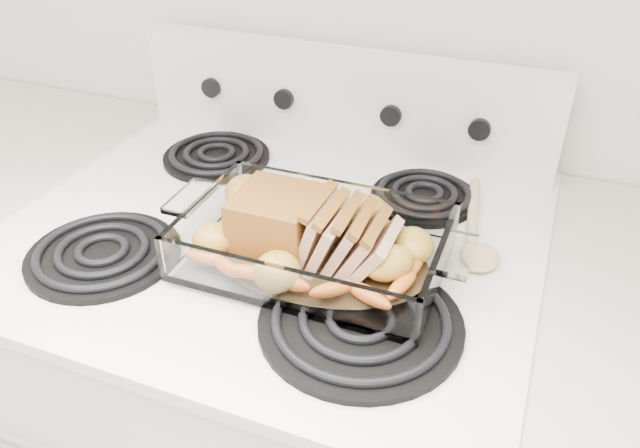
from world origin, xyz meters
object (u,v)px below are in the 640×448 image
at_px(electric_range, 285,423).
at_px(baking_dish, 315,250).
at_px(counter_left, 15,339).
at_px(pork_roast, 300,228).

distance_m(electric_range, baking_dish, 0.49).
bearing_deg(counter_left, pork_roast, -5.39).
distance_m(electric_range, pork_roast, 0.52).
bearing_deg(counter_left, electric_range, 0.10).
height_order(baking_dish, pork_roast, pork_roast).
height_order(counter_left, baking_dish, baking_dish).
xyz_separation_m(electric_range, baking_dish, (0.09, -0.07, 0.48)).
xyz_separation_m(counter_left, pork_roast, (0.74, -0.07, 0.53)).
relative_size(electric_range, pork_roast, 5.10).
relative_size(electric_range, baking_dish, 3.25).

